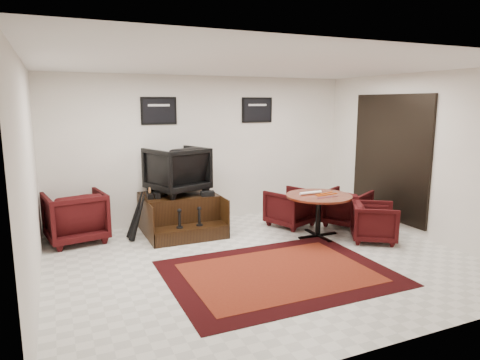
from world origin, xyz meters
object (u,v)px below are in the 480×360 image
Objects in this scene: meeting_table at (319,200)px; table_chair_corner at (374,220)px; shine_chair at (177,168)px; armchair_side at (75,214)px; table_chair_window at (347,206)px; shine_podium at (180,214)px; table_chair_back at (290,206)px.

table_chair_corner is (0.72, -0.59, -0.29)m from meeting_table.
shine_chair is at bearing 146.38° from meeting_table.
table_chair_window is at bearing 157.43° from armchair_side.
table_chair_window is at bearing 20.78° from meeting_table.
table_chair_window is at bearing -17.32° from shine_podium.
armchair_side is (-1.75, 0.14, 0.16)m from shine_podium.
armchair_side is 5.00m from table_chair_corner.
shine_chair reaches higher than table_chair_back.
shine_chair reaches higher than meeting_table.
shine_podium is 1.77m from armchair_side.
meeting_table is 1.47× the size of table_chair_window.
table_chair_corner is (0.82, -1.37, -0.03)m from table_chair_back.
armchair_side is at bearing 160.00° from meeting_table.
shine_chair is 0.84× the size of meeting_table.
shine_podium is 1.42× the size of shine_chair.
table_chair_window is 1.07× the size of table_chair_corner.
table_chair_corner is at bearing 126.02° from shine_chair.
meeting_table is at bearing -30.91° from shine_podium.
armchair_side is 1.22× the size of table_chair_window.
shine_chair is 1.23× the size of table_chair_back.
shine_chair is (0.00, 0.14, 0.83)m from shine_podium.
table_chair_corner is at bearing -33.28° from shine_podium.
table_chair_corner is at bearing 146.63° from armchair_side.
table_chair_window is at bearing 134.38° from table_chair_back.
shine_chair reaches higher than shine_podium.
meeting_table is 0.82m from table_chair_back.
shine_podium is 1.75× the size of table_chair_back.
meeting_table is 1.58× the size of table_chair_corner.
armchair_side is 1.22× the size of table_chair_back.
table_chair_corner reaches higher than shine_podium.
table_chair_corner is at bearing 99.68° from table_chair_back.
meeting_table is 0.97m from table_chair_window.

